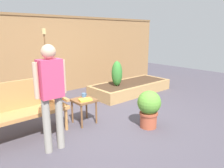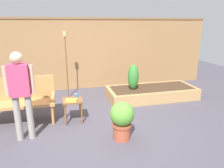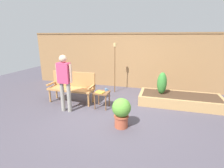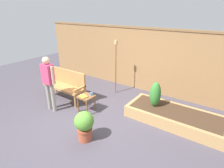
{
  "view_description": "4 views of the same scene",
  "coord_description": "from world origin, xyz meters",
  "px_view_note": "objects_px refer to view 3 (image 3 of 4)",
  "views": [
    {
      "loc": [
        -2.48,
        -2.93,
        1.72
      ],
      "look_at": [
        0.58,
        0.6,
        0.57
      ],
      "focal_mm": 33.96,
      "sensor_mm": 36.0,
      "label": 1
    },
    {
      "loc": [
        -0.57,
        -3.79,
        2.0
      ],
      "look_at": [
        0.51,
        0.53,
        0.68
      ],
      "focal_mm": 33.25,
      "sensor_mm": 36.0,
      "label": 2
    },
    {
      "loc": [
        1.19,
        -4.08,
        2.02
      ],
      "look_at": [
        -0.1,
        0.34,
        0.73
      ],
      "focal_mm": 27.37,
      "sensor_mm": 36.0,
      "label": 3
    },
    {
      "loc": [
        2.8,
        -3.0,
        2.71
      ],
      "look_at": [
        0.07,
        0.89,
        0.75
      ],
      "focal_mm": 29.39,
      "sensor_mm": 36.0,
      "label": 4
    }
  ],
  "objects_px": {
    "potted_boxwood": "(121,111)",
    "person_by_bench": "(64,79)",
    "garden_bench": "(72,85)",
    "book_on_table": "(100,92)",
    "cup_on_table": "(106,90)",
    "tiki_torch": "(115,59)",
    "shrub_near_bench": "(162,83)",
    "side_table": "(102,95)"
  },
  "relations": [
    {
      "from": "tiki_torch",
      "to": "potted_boxwood",
      "type": "bearing_deg",
      "value": -71.28
    },
    {
      "from": "book_on_table",
      "to": "person_by_bench",
      "type": "distance_m",
      "value": 1.04
    },
    {
      "from": "garden_bench",
      "to": "person_by_bench",
      "type": "height_order",
      "value": "person_by_bench"
    },
    {
      "from": "garden_bench",
      "to": "book_on_table",
      "type": "xyz_separation_m",
      "value": [
        1.05,
        -0.32,
        -0.05
      ]
    },
    {
      "from": "shrub_near_bench",
      "to": "cup_on_table",
      "type": "bearing_deg",
      "value": -154.26
    },
    {
      "from": "cup_on_table",
      "to": "book_on_table",
      "type": "bearing_deg",
      "value": -117.76
    },
    {
      "from": "tiki_torch",
      "to": "person_by_bench",
      "type": "height_order",
      "value": "tiki_torch"
    },
    {
      "from": "shrub_near_bench",
      "to": "person_by_bench",
      "type": "height_order",
      "value": "person_by_bench"
    },
    {
      "from": "cup_on_table",
      "to": "shrub_near_bench",
      "type": "bearing_deg",
      "value": 25.74
    },
    {
      "from": "book_on_table",
      "to": "shrub_near_bench",
      "type": "xyz_separation_m",
      "value": [
        1.66,
        0.96,
        0.14
      ]
    },
    {
      "from": "tiki_torch",
      "to": "person_by_bench",
      "type": "bearing_deg",
      "value": -112.58
    },
    {
      "from": "side_table",
      "to": "person_by_bench",
      "type": "bearing_deg",
      "value": -149.52
    },
    {
      "from": "side_table",
      "to": "person_by_bench",
      "type": "height_order",
      "value": "person_by_bench"
    },
    {
      "from": "potted_boxwood",
      "to": "shrub_near_bench",
      "type": "relative_size",
      "value": 1.03
    },
    {
      "from": "cup_on_table",
      "to": "tiki_torch",
      "type": "xyz_separation_m",
      "value": [
        -0.12,
        1.38,
        0.71
      ]
    },
    {
      "from": "potted_boxwood",
      "to": "book_on_table",
      "type": "bearing_deg",
      "value": 134.16
    },
    {
      "from": "person_by_bench",
      "to": "potted_boxwood",
      "type": "bearing_deg",
      "value": -14.08
    },
    {
      "from": "potted_boxwood",
      "to": "tiki_torch",
      "type": "distance_m",
      "value": 2.7
    },
    {
      "from": "book_on_table",
      "to": "potted_boxwood",
      "type": "relative_size",
      "value": 0.33
    },
    {
      "from": "side_table",
      "to": "cup_on_table",
      "type": "relative_size",
      "value": 4.34
    },
    {
      "from": "potted_boxwood",
      "to": "person_by_bench",
      "type": "xyz_separation_m",
      "value": [
        -1.66,
        0.42,
        0.54
      ]
    },
    {
      "from": "potted_boxwood",
      "to": "shrub_near_bench",
      "type": "distance_m",
      "value": 2.0
    },
    {
      "from": "garden_bench",
      "to": "shrub_near_bench",
      "type": "height_order",
      "value": "shrub_near_bench"
    },
    {
      "from": "garden_bench",
      "to": "person_by_bench",
      "type": "bearing_deg",
      "value": -74.77
    },
    {
      "from": "person_by_bench",
      "to": "tiki_torch",
      "type": "bearing_deg",
      "value": 67.42
    },
    {
      "from": "cup_on_table",
      "to": "potted_boxwood",
      "type": "height_order",
      "value": "potted_boxwood"
    },
    {
      "from": "garden_bench",
      "to": "potted_boxwood",
      "type": "relative_size",
      "value": 2.08
    },
    {
      "from": "side_table",
      "to": "person_by_bench",
      "type": "xyz_separation_m",
      "value": [
        -0.87,
        -0.51,
        0.54
      ]
    },
    {
      "from": "cup_on_table",
      "to": "potted_boxwood",
      "type": "xyz_separation_m",
      "value": [
        0.7,
        -1.05,
        -0.12
      ]
    },
    {
      "from": "cup_on_table",
      "to": "person_by_bench",
      "type": "distance_m",
      "value": 1.22
    },
    {
      "from": "garden_bench",
      "to": "side_table",
      "type": "height_order",
      "value": "garden_bench"
    },
    {
      "from": "book_on_table",
      "to": "potted_boxwood",
      "type": "distance_m",
      "value": 1.18
    },
    {
      "from": "cup_on_table",
      "to": "potted_boxwood",
      "type": "distance_m",
      "value": 1.27
    },
    {
      "from": "garden_bench",
      "to": "book_on_table",
      "type": "distance_m",
      "value": 1.1
    },
    {
      "from": "cup_on_table",
      "to": "shrub_near_bench",
      "type": "xyz_separation_m",
      "value": [
        1.55,
        0.75,
        0.12
      ]
    },
    {
      "from": "potted_boxwood",
      "to": "shrub_near_bench",
      "type": "xyz_separation_m",
      "value": [
        0.85,
        1.8,
        0.24
      ]
    },
    {
      "from": "potted_boxwood",
      "to": "tiki_torch",
      "type": "bearing_deg",
      "value": 108.72
    },
    {
      "from": "garden_bench",
      "to": "tiki_torch",
      "type": "height_order",
      "value": "tiki_torch"
    },
    {
      "from": "garden_bench",
      "to": "shrub_near_bench",
      "type": "relative_size",
      "value": 2.14
    },
    {
      "from": "potted_boxwood",
      "to": "garden_bench",
      "type": "bearing_deg",
      "value": 148.03
    },
    {
      "from": "garden_bench",
      "to": "shrub_near_bench",
      "type": "bearing_deg",
      "value": 13.24
    },
    {
      "from": "cup_on_table",
      "to": "tiki_torch",
      "type": "height_order",
      "value": "tiki_torch"
    }
  ]
}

